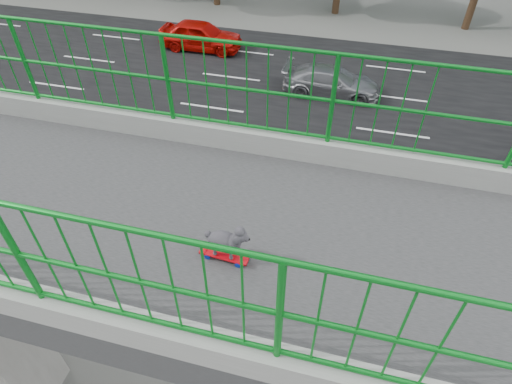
{
  "coord_description": "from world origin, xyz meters",
  "views": [
    {
      "loc": [
        2.94,
        6.24,
        10.35
      ],
      "look_at": [
        -0.62,
        5.31,
        6.99
      ],
      "focal_mm": 30.22,
      "sensor_mm": 36.0,
      "label": 1
    }
  ],
  "objects": [
    {
      "name": "skateboard",
      "position": [
        0.4,
        5.26,
        7.05
      ],
      "size": [
        0.18,
        0.5,
        0.07
      ],
      "rotation": [
        0.0,
        0.0,
        -0.07
      ],
      "color": "red",
      "rests_on": "footbridge"
    },
    {
      "name": "road",
      "position": [
        -13.0,
        0.0,
        0.01
      ],
      "size": [
        18.0,
        90.0,
        0.02
      ],
      "primitive_type": "cube",
      "color": "black",
      "rests_on": "ground"
    },
    {
      "name": "car_3",
      "position": [
        -15.6,
        5.04,
        0.66
      ],
      "size": [
        1.84,
        4.52,
        1.31
      ],
      "primitive_type": "imported",
      "rotation": [
        0.0,
        0.0,
        3.14
      ],
      "color": "gray",
      "rests_on": "ground"
    },
    {
      "name": "car_4",
      "position": [
        -18.8,
        -2.57,
        0.77
      ],
      "size": [
        1.82,
        4.52,
        1.54
      ],
      "primitive_type": "imported",
      "rotation": [
        0.0,
        0.0,
        3.14
      ],
      "color": "#BE0D07",
      "rests_on": "ground"
    },
    {
      "name": "poodle",
      "position": [
        0.4,
        5.29,
        7.27
      ],
      "size": [
        0.21,
        0.46,
        0.38
      ],
      "rotation": [
        0.0,
        0.0,
        -0.07
      ],
      "color": "#2A282D",
      "rests_on": "skateboard"
    }
  ]
}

